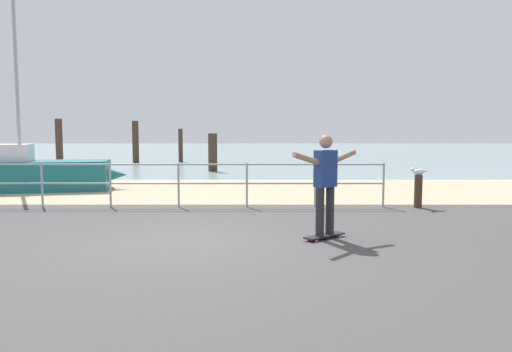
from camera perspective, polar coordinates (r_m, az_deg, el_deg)
The scene contains 13 objects.
ground_plane at distance 7.02m, azimuth -9.06°, elevation -9.63°, with size 24.00×10.00×0.04m, color #474444.
beach_strip at distance 14.85m, azimuth -4.32°, elevation -1.67°, with size 24.00×6.00×0.04m, color tan.
sea_surface at distance 42.75m, azimuth -1.64°, elevation 2.90°, with size 72.00×50.00×0.04m, color #849EA3.
railing_fence at distance 11.85m, azimuth -16.82°, elevation -0.26°, with size 12.75×0.05×1.05m.
sailboat at distance 15.94m, azimuth -24.30°, elevation 0.25°, with size 5.06×2.17×5.55m.
skateboard at distance 8.23m, azimuth 7.79°, elevation -6.91°, with size 0.75×0.66×0.08m.
skateboarder at distance 8.08m, azimuth 7.87°, elevation -0.31°, with size 1.18×0.98×1.65m.
bollard_short at distance 11.92m, azimuth 18.15°, elevation -1.75°, with size 0.18×0.18×0.78m, color #422D1E.
seagull at distance 11.87m, azimuth 18.15°, elevation 0.48°, with size 0.46×0.27×0.18m.
groyne_post_0 at distance 24.15m, azimuth -22.13°, elevation 3.43°, with size 0.31×0.31×2.34m, color #422D1E.
groyne_post_1 at distance 27.79m, azimuth -14.05°, elevation 3.85°, with size 0.35×0.35×2.33m, color #422D1E.
groyne_post_2 at distance 28.03m, azimuth -8.97°, elevation 3.51°, with size 0.25×0.25×1.89m, color #422D1E.
groyne_post_3 at distance 21.50m, azimuth -5.26°, elevation 2.73°, with size 0.40×0.40×1.68m, color #422D1E.
Camera 1 is at (1.07, -7.70, 1.80)m, focal length 34.38 mm.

